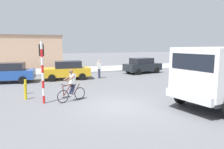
{
  "coord_description": "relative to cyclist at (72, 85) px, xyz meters",
  "views": [
    {
      "loc": [
        -3.96,
        -9.49,
        3.06
      ],
      "look_at": [
        0.75,
        2.5,
        1.2
      ],
      "focal_mm": 34.12,
      "sensor_mm": 36.0,
      "label": 1
    }
  ],
  "objects": [
    {
      "name": "car_white_mid",
      "position": [
        0.98,
        7.26,
        -0.05
      ],
      "size": [
        4.13,
        2.14,
        1.6
      ],
      "color": "gold",
      "rests_on": "ground"
    },
    {
      "name": "building_mid_block",
      "position": [
        -2.41,
        20.2,
        1.23
      ],
      "size": [
        9.05,
        7.4,
        4.18
      ],
      "color": "tan",
      "rests_on": "ground"
    },
    {
      "name": "bollard_near",
      "position": [
        -2.33,
        1.26,
        -0.41
      ],
      "size": [
        0.14,
        0.14,
        0.9
      ],
      "primitive_type": "cylinder",
      "color": "gold",
      "rests_on": "ground"
    },
    {
      "name": "car_red_near",
      "position": [
        -3.63,
        7.33,
        -0.05
      ],
      "size": [
        4.22,
        2.33,
        1.6
      ],
      "color": "#234C9E",
      "rests_on": "ground"
    },
    {
      "name": "car_far_side",
      "position": [
        9.03,
        8.34,
        -0.05
      ],
      "size": [
        4.25,
        2.42,
        1.6
      ],
      "color": "#1E2328",
      "rests_on": "ground"
    },
    {
      "name": "traffic_light_pole",
      "position": [
        -1.44,
        0.16,
        1.2
      ],
      "size": [
        0.24,
        0.43,
        3.2
      ],
      "color": "red",
      "rests_on": "ground"
    },
    {
      "name": "sidewalk_far",
      "position": [
        1.89,
        12.76,
        -0.78
      ],
      "size": [
        80.0,
        5.0,
        0.16
      ],
      "primitive_type": "cube",
      "color": "#ADADA8",
      "rests_on": "ground"
    },
    {
      "name": "ground_plane",
      "position": [
        1.89,
        -1.7,
        -0.86
      ],
      "size": [
        120.0,
        120.0,
        0.0
      ],
      "primitive_type": "plane",
      "color": "slate"
    },
    {
      "name": "bollard_far",
      "position": [
        -2.33,
        2.66,
        -0.41
      ],
      "size": [
        0.14,
        0.14,
        0.9
      ],
      "primitive_type": "cylinder",
      "color": "gold",
      "rests_on": "ground"
    },
    {
      "name": "cyclist",
      "position": [
        0.0,
        0.0,
        0.0
      ],
      "size": [
        1.62,
        0.75,
        1.72
      ],
      "color": "black",
      "rests_on": "ground"
    },
    {
      "name": "pedestrian_near_kerb",
      "position": [
        3.76,
        6.77,
        -0.02
      ],
      "size": [
        0.34,
        0.22,
        1.62
      ],
      "color": "#2D334C",
      "rests_on": "ground"
    }
  ]
}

